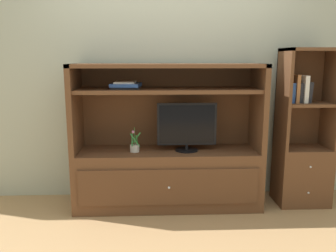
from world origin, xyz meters
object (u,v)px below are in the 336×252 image
Objects in this scene: magazine_stack at (126,85)px; bookshelf_tall at (303,154)px; tv_monitor at (187,126)px; upright_book_row at (299,91)px; media_console at (168,161)px; potted_plant at (135,147)px.

magazine_stack is 0.21× the size of bookshelf_tall.
upright_book_row reaches higher than tv_monitor.
media_console reaches higher than upright_book_row.
tv_monitor is 2.13× the size of upright_book_row.
bookshelf_tall is at bearing 0.12° from media_console.
bookshelf_tall is (1.74, 0.01, -0.69)m from magazine_stack.
tv_monitor is 0.37× the size of bookshelf_tall.
upright_book_row is at bearing 1.64° from potted_plant.
magazine_stack is at bearing -179.95° from upright_book_row.
potted_plant is 0.16× the size of bookshelf_tall.
tv_monitor is 0.70m from magazine_stack.
upright_book_row reaches higher than magazine_stack.
potted_plant is at bearing -178.36° from upright_book_row.
media_console is 0.40m from tv_monitor.
upright_book_row is (1.27, -0.01, 0.69)m from media_console.
media_console is 7.53× the size of potted_plant.
media_console is 1.17× the size of bookshelf_tall.
magazine_stack is (-0.39, -0.01, 0.75)m from media_console.
tv_monitor is 1.14m from upright_book_row.
tv_monitor is at bearing 2.20° from potted_plant.
bookshelf_tall is 0.64m from upright_book_row.
media_console is 3.16× the size of tv_monitor.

